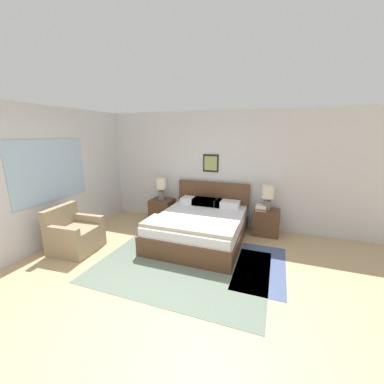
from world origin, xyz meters
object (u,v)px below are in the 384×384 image
armchair (74,235)px  table_lamp_by_door (268,195)px  bed (200,226)px  nightstand_near_window (162,210)px  table_lamp_near_window (161,186)px  nightstand_by_door (266,222)px

armchair → table_lamp_by_door: 3.83m
armchair → table_lamp_by_door: (3.24, 1.95, 0.57)m
bed → armchair: bearing=-149.1°
armchair → table_lamp_by_door: bearing=116.5°
nightstand_near_window → table_lamp_by_door: (2.46, 0.00, 0.60)m
table_lamp_near_window → table_lamp_by_door: (2.46, 0.00, 0.00)m
nightstand_by_door → table_lamp_by_door: size_ratio=1.00×
nightstand_near_window → table_lamp_near_window: table_lamp_near_window is taller
nightstand_near_window → nightstand_by_door: bearing=0.0°
nightstand_by_door → table_lamp_by_door: table_lamp_by_door is taller
table_lamp_by_door → bed: bearing=-148.7°
bed → table_lamp_by_door: (1.22, 0.74, 0.57)m
table_lamp_near_window → table_lamp_by_door: size_ratio=1.00×
armchair → table_lamp_near_window: (0.79, 1.95, 0.57)m
armchair → nightstand_by_door: (3.26, 1.95, -0.03)m
armchair → nightstand_near_window: 2.11m
nightstand_by_door → armchair: bearing=-149.0°
table_lamp_near_window → nightstand_near_window: bearing=-24.5°
nightstand_near_window → table_lamp_near_window: bearing=155.5°
nightstand_by_door → table_lamp_by_door: bearing=176.6°
nightstand_near_window → table_lamp_by_door: size_ratio=1.00×
table_lamp_by_door → nightstand_by_door: bearing=-3.4°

